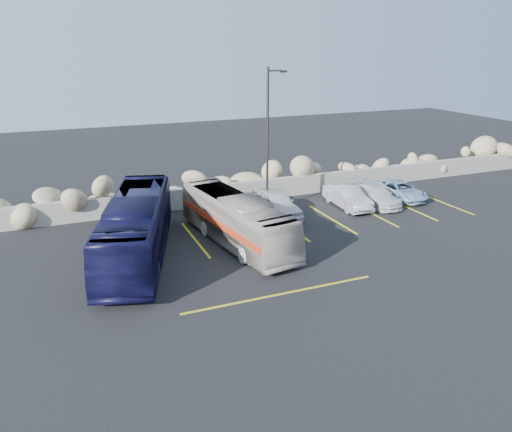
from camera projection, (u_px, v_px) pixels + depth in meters
name	position (u px, v px, depth m)	size (l,w,h in m)	color
ground	(307.00, 292.00, 19.43)	(90.00, 90.00, 0.00)	black
seawall	(212.00, 195.00, 29.70)	(60.00, 0.40, 1.20)	gray
riprap_pile	(205.00, 179.00, 30.51)	(54.00, 2.80, 2.60)	#9E8567
parking_lines	(335.00, 229.00, 25.97)	(18.16, 9.36, 0.01)	gold
lamppost	(268.00, 137.00, 27.23)	(1.14, 0.18, 8.00)	#2C2927
vintage_bus	(236.00, 220.00, 23.81)	(2.00, 8.56, 2.38)	#B9B1A6
tour_coach	(137.00, 228.00, 22.20)	(2.35, 10.03, 2.80)	#101035
car_a	(276.00, 203.00, 27.85)	(1.69, 4.21, 1.43)	silver
car_b	(348.00, 197.00, 29.26)	(1.35, 3.88, 1.28)	#BCBCC2
car_c	(376.00, 195.00, 29.78)	(1.59, 3.91, 1.13)	silver
car_d	(400.00, 190.00, 30.90)	(1.77, 3.84, 1.07)	#8FADCB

